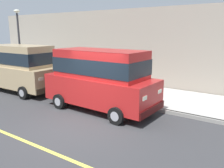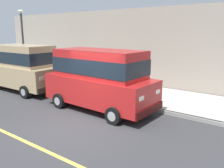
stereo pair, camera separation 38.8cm
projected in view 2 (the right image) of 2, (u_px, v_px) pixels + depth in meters
ground_plane at (72, 127)px, 8.11m from camera, size 80.00×80.00×0.00m
curb at (123, 103)px, 10.61m from camera, size 0.16×64.00×0.14m
sidewalk at (143, 95)px, 12.02m from camera, size 3.60×64.00×0.14m
lane_centre_line at (32, 145)px, 6.85m from camera, size 0.12×57.60×0.01m
car_red_van at (99, 77)px, 9.69m from camera, size 2.25×4.96×2.52m
car_tan_van at (22, 66)px, 12.93m from camera, size 2.19×4.93×2.52m
dog_tan at (127, 85)px, 12.67m from camera, size 0.76×0.23×0.49m
fire_hydrant at (59, 80)px, 13.63m from camera, size 0.34×0.24×0.72m
street_lamp at (23, 37)px, 14.85m from camera, size 0.36×0.36×4.42m
building_facade at (105, 46)px, 15.53m from camera, size 0.50×20.00×4.56m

